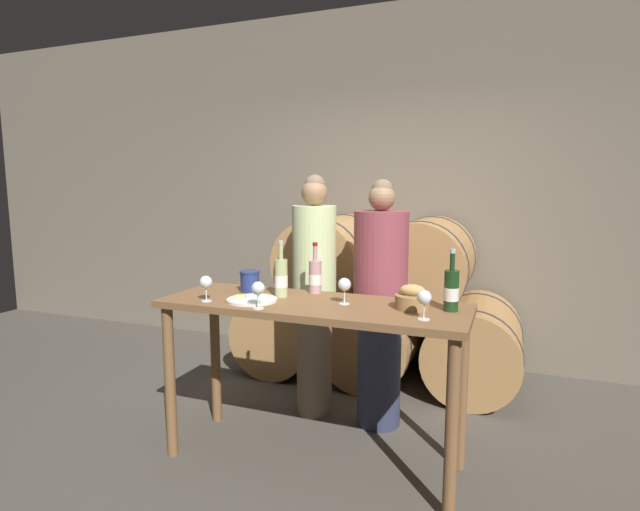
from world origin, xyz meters
TOP-DOWN VIEW (x-y plane):
  - ground_plane at (0.00, 0.00)m, footprint 10.00×10.00m
  - stone_wall_back at (0.00, 2.04)m, footprint 10.00×0.12m
  - barrel_stack at (0.00, 1.44)m, footprint 2.31×0.96m
  - tasting_table at (0.00, 0.00)m, footprint 1.74×0.60m
  - person_left at (-0.23, 0.60)m, footprint 0.30×0.30m
  - person_right at (0.24, 0.60)m, footprint 0.35×0.35m
  - wine_bottle_red at (0.75, 0.08)m, footprint 0.08×0.08m
  - wine_bottle_white at (-0.23, 0.07)m, footprint 0.08×0.08m
  - wine_bottle_rose at (-0.08, 0.24)m, footprint 0.08×0.08m
  - blue_crock at (-0.47, 0.12)m, footprint 0.13×0.13m
  - bread_basket at (0.55, 0.05)m, footprint 0.18×0.18m
  - cheese_plate at (-0.33, -0.10)m, footprint 0.29×0.29m
  - wine_glass_far_left at (-0.57, -0.20)m, footprint 0.07×0.07m
  - wine_glass_left at (-0.21, -0.24)m, footprint 0.07×0.07m
  - wine_glass_center at (0.18, 0.02)m, footprint 0.07×0.07m
  - wine_glass_right at (0.65, -0.14)m, footprint 0.07×0.07m

SIDE VIEW (x-z plane):
  - ground_plane at x=0.00m, z-range 0.00..0.00m
  - barrel_stack at x=0.00m, z-range -0.07..1.29m
  - tasting_table at x=0.00m, z-range 0.33..1.28m
  - person_right at x=0.24m, z-range 0.01..1.65m
  - person_left at x=-0.23m, z-range 0.02..1.70m
  - cheese_plate at x=-0.33m, z-range 0.94..0.98m
  - bread_basket at x=0.55m, z-range 0.94..1.07m
  - blue_crock at x=-0.47m, z-range 0.96..1.09m
  - wine_bottle_rose at x=-0.08m, z-range 0.90..1.21m
  - wine_glass_far_left at x=-0.57m, z-range 0.99..1.13m
  - wine_glass_left at x=-0.21m, z-range 0.99..1.13m
  - wine_glass_center at x=0.18m, z-range 0.99..1.13m
  - wine_glass_right at x=0.65m, z-range 0.99..1.13m
  - wine_bottle_red at x=0.75m, z-range 0.90..1.23m
  - wine_bottle_white at x=-0.23m, z-range 0.90..1.23m
  - stone_wall_back at x=0.00m, z-range 0.00..3.20m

